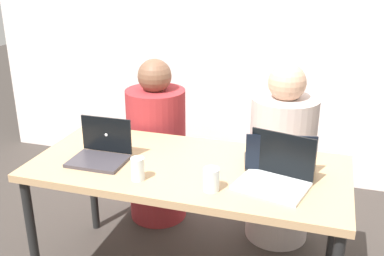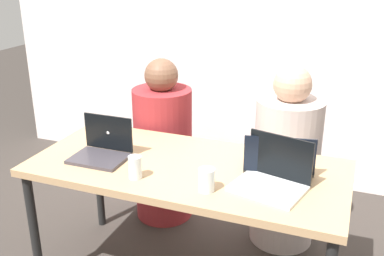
{
  "view_description": "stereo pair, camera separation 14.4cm",
  "coord_description": "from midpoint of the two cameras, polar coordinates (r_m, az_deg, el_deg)",
  "views": [
    {
      "loc": [
        0.65,
        -2.02,
        1.76
      ],
      "look_at": [
        0.0,
        0.08,
        0.92
      ],
      "focal_mm": 42.0,
      "sensor_mm": 36.0,
      "label": 1
    },
    {
      "loc": [
        0.79,
        -1.97,
        1.76
      ],
      "look_at": [
        0.0,
        0.08,
        0.92
      ],
      "focal_mm": 42.0,
      "sensor_mm": 36.0,
      "label": 2
    }
  ],
  "objects": [
    {
      "name": "back_wall",
      "position": [
        3.61,
        9.64,
        12.99
      ],
      "size": [
        4.5,
        0.1,
        2.55
      ],
      "primitive_type": "cube",
      "color": "silver",
      "rests_on": "ground"
    },
    {
      "name": "desk",
      "position": [
        2.38,
        1.08,
        -6.15
      ],
      "size": [
        1.65,
        0.75,
        0.74
      ],
      "color": "tan",
      "rests_on": "ground"
    },
    {
      "name": "person_on_left",
      "position": [
        3.11,
        -2.36,
        -2.73
      ],
      "size": [
        0.47,
        0.47,
        1.14
      ],
      "rotation": [
        0.0,
        0.0,
        2.95
      ],
      "color": "maroon",
      "rests_on": "ground"
    },
    {
      "name": "person_on_right",
      "position": [
        2.9,
        13.21,
        -4.86
      ],
      "size": [
        0.42,
        0.42,
        1.17
      ],
      "rotation": [
        0.0,
        0.0,
        3.12
      ],
      "color": "#BFADA7",
      "rests_on": "ground"
    },
    {
      "name": "laptop_front_right",
      "position": [
        2.17,
        12.06,
        -6.13
      ],
      "size": [
        0.37,
        0.32,
        0.24
      ],
      "rotation": [
        0.0,
        0.0,
        -0.24
      ],
      "color": "silver",
      "rests_on": "desk"
    },
    {
      "name": "laptop_front_left",
      "position": [
        2.46,
        -9.71,
        -2.7
      ],
      "size": [
        0.29,
        0.25,
        0.21
      ],
      "rotation": [
        0.0,
        0.0,
        0.01
      ],
      "color": "#3A353C",
      "rests_on": "desk"
    },
    {
      "name": "laptop_back_right",
      "position": [
        2.34,
        12.65,
        -4.21
      ],
      "size": [
        0.38,
        0.28,
        0.2
      ],
      "rotation": [
        0.0,
        0.0,
        3.35
      ],
      "color": "#383836",
      "rests_on": "desk"
    },
    {
      "name": "water_glass_right",
      "position": [
        2.09,
        3.84,
        -6.81
      ],
      "size": [
        0.08,
        0.08,
        0.11
      ],
      "color": "silver",
      "rests_on": "desk"
    },
    {
      "name": "water_glass_left",
      "position": [
        2.21,
        -5.38,
        -5.2
      ],
      "size": [
        0.07,
        0.07,
        0.11
      ],
      "color": "silver",
      "rests_on": "desk"
    }
  ]
}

